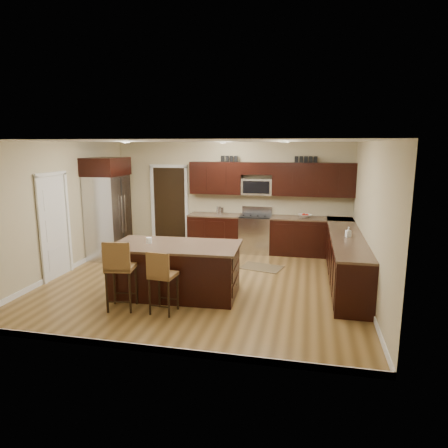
% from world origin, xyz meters
% --- Properties ---
extents(floor, '(6.00, 6.00, 0.00)m').
position_xyz_m(floor, '(0.00, 0.00, 0.00)').
color(floor, olive).
rests_on(floor, ground).
extents(ceiling, '(6.00, 6.00, 0.00)m').
position_xyz_m(ceiling, '(0.00, 0.00, 2.70)').
color(ceiling, silver).
rests_on(ceiling, wall_back).
extents(wall_back, '(6.00, 0.00, 6.00)m').
position_xyz_m(wall_back, '(0.00, 2.75, 1.35)').
color(wall_back, '#BFB28A').
rests_on(wall_back, floor).
extents(wall_left, '(0.00, 5.50, 5.50)m').
position_xyz_m(wall_left, '(-3.00, 0.00, 1.35)').
color(wall_left, '#BFB28A').
rests_on(wall_left, floor).
extents(wall_right, '(0.00, 5.50, 5.50)m').
position_xyz_m(wall_right, '(3.00, 0.00, 1.35)').
color(wall_right, '#BFB28A').
rests_on(wall_right, floor).
extents(base_cabinets, '(4.02, 3.96, 0.92)m').
position_xyz_m(base_cabinets, '(1.90, 1.45, 0.46)').
color(base_cabinets, black).
rests_on(base_cabinets, floor).
extents(upper_cabinets, '(4.00, 0.33, 0.80)m').
position_xyz_m(upper_cabinets, '(1.04, 2.58, 1.84)').
color(upper_cabinets, black).
rests_on(upper_cabinets, wall_back).
extents(range, '(0.76, 0.64, 1.11)m').
position_xyz_m(range, '(0.68, 2.45, 0.47)').
color(range, silver).
rests_on(range, floor).
extents(microwave, '(0.76, 0.31, 0.40)m').
position_xyz_m(microwave, '(0.68, 2.60, 1.62)').
color(microwave, silver).
rests_on(microwave, upper_cabinets).
extents(doorway, '(0.85, 0.03, 2.06)m').
position_xyz_m(doorway, '(-1.65, 2.73, 1.03)').
color(doorway, black).
rests_on(doorway, floor).
extents(pantry_door, '(0.03, 0.80, 2.04)m').
position_xyz_m(pantry_door, '(-2.98, -0.30, 1.02)').
color(pantry_door, white).
rests_on(pantry_door, floor).
extents(letter_decor, '(2.20, 0.03, 0.15)m').
position_xyz_m(letter_decor, '(0.90, 2.58, 2.29)').
color(letter_decor, black).
rests_on(letter_decor, upper_cabinets).
extents(island, '(2.27, 1.26, 0.92)m').
position_xyz_m(island, '(-0.30, -0.72, 0.43)').
color(island, black).
rests_on(island, floor).
extents(stool_left, '(0.50, 0.50, 1.16)m').
position_xyz_m(stool_left, '(-0.96, -1.57, 0.72)').
color(stool_left, brown).
rests_on(stool_left, floor).
extents(stool_mid, '(0.42, 0.42, 1.03)m').
position_xyz_m(stool_mid, '(-0.25, -1.56, 0.64)').
color(stool_mid, brown).
rests_on(stool_mid, floor).
extents(refrigerator, '(0.79, 1.03, 2.35)m').
position_xyz_m(refrigerator, '(-2.62, 1.23, 1.20)').
color(refrigerator, silver).
rests_on(refrigerator, floor).
extents(floor_mat, '(0.99, 0.78, 0.01)m').
position_xyz_m(floor_mat, '(1.00, 1.17, 0.01)').
color(floor_mat, brown).
rests_on(floor_mat, floor).
extents(fruit_bowl, '(0.41, 0.41, 0.08)m').
position_xyz_m(fruit_bowl, '(1.87, 2.45, 0.96)').
color(fruit_bowl, silver).
rests_on(fruit_bowl, base_cabinets).
extents(soap_bottle, '(0.12, 0.12, 0.19)m').
position_xyz_m(soap_bottle, '(2.70, 0.51, 1.02)').
color(soap_bottle, '#B2B2B2').
rests_on(soap_bottle, base_cabinets).
extents(canister_tall, '(0.12, 0.12, 0.20)m').
position_xyz_m(canister_tall, '(-0.25, 2.45, 1.02)').
color(canister_tall, silver).
rests_on(canister_tall, base_cabinets).
extents(canister_short, '(0.11, 0.11, 0.17)m').
position_xyz_m(canister_short, '(-0.18, 2.45, 1.01)').
color(canister_short, silver).
rests_on(canister_short, base_cabinets).
extents(island_jar, '(0.10, 0.10, 0.10)m').
position_xyz_m(island_jar, '(-0.80, -0.72, 0.97)').
color(island_jar, white).
rests_on(island_jar, island).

